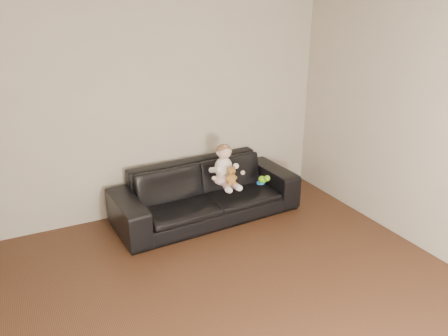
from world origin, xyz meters
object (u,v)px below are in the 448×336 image
sofa (206,192)px  baby (225,168)px  teddy_bear (231,176)px  toy_green (262,179)px  toy_blue_disc (261,183)px  toy_rattle (261,180)px

sofa → baby: size_ratio=4.41×
sofa → teddy_bear: bearing=-57.7°
baby → toy_green: (0.46, -0.15, -0.19)m
sofa → baby: (0.19, -0.13, 0.34)m
baby → toy_blue_disc: (0.42, -0.16, -0.22)m
sofa → toy_rattle: size_ratio=31.35×
teddy_bear → toy_blue_disc: bearing=-8.8°
teddy_bear → toy_rattle: bearing=-5.0°
baby → teddy_bear: (0.01, -0.16, -0.05)m
baby → toy_blue_disc: size_ratio=5.17×
teddy_bear → baby: bearing=85.3°
teddy_bear → toy_green: teddy_bear is taller
sofa → teddy_bear: 0.45m
baby → toy_blue_disc: bearing=-15.9°
sofa → baby: bearing=-36.3°
baby → toy_rattle: (0.45, -0.13, -0.19)m
baby → toy_green: bearing=-12.9°
teddy_bear → toy_blue_disc: (0.41, -0.00, -0.17)m
toy_green → toy_blue_disc: size_ratio=1.23×
toy_rattle → teddy_bear: bearing=-176.7°
baby → sofa: bearing=152.2°
baby → toy_blue_disc: 0.51m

